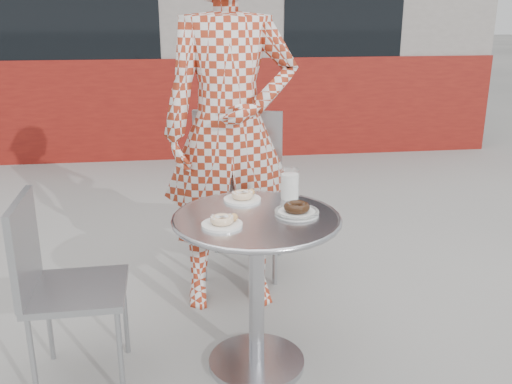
{
  "coord_description": "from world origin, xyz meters",
  "views": [
    {
      "loc": [
        -0.25,
        -2.09,
        1.47
      ],
      "look_at": [
        0.05,
        0.09,
        0.75
      ],
      "focal_mm": 40.0,
      "sensor_mm": 36.0,
      "label": 1
    }
  ],
  "objects": [
    {
      "name": "ground",
      "position": [
        0.0,
        0.0,
        0.0
      ],
      "size": [
        60.0,
        60.0,
        0.0
      ],
      "primitive_type": "plane",
      "color": "gray",
      "rests_on": "ground"
    },
    {
      "name": "storefront",
      "position": [
        -0.0,
        5.56,
        1.49
      ],
      "size": [
        6.02,
        4.55,
        3.0
      ],
      "color": "gray",
      "rests_on": "ground"
    },
    {
      "name": "bistro_table",
      "position": [
        0.04,
        -0.0,
        0.52
      ],
      "size": [
        0.68,
        0.68,
        0.68
      ],
      "rotation": [
        0.0,
        0.0,
        0.04
      ],
      "color": "silver",
      "rests_on": "ground"
    },
    {
      "name": "chair_far",
      "position": [
        0.09,
        0.96,
        0.3
      ],
      "size": [
        0.56,
        0.56,
        0.97
      ],
      "rotation": [
        0.0,
        0.0,
        2.9
      ],
      "color": "#9DA0A4",
      "rests_on": "ground"
    },
    {
      "name": "chair_left",
      "position": [
        -0.69,
        0.01,
        0.24
      ],
      "size": [
        0.39,
        0.38,
        0.79
      ],
      "rotation": [
        0.0,
        0.0,
        1.59
      ],
      "color": "#9DA0A4",
      "rests_on": "ground"
    },
    {
      "name": "seated_person",
      "position": [
        -0.01,
        0.61,
        0.9
      ],
      "size": [
        0.67,
        0.45,
        1.81
      ],
      "primitive_type": "imported",
      "rotation": [
        0.0,
        0.0,
        0.03
      ],
      "color": "#9B2F17",
      "rests_on": "ground"
    },
    {
      "name": "plate_far",
      "position": [
        0.0,
        0.2,
        0.7
      ],
      "size": [
        0.16,
        0.16,
        0.04
      ],
      "rotation": [
        0.0,
        0.0,
        0.28
      ],
      "color": "white",
      "rests_on": "bistro_table"
    },
    {
      "name": "plate_near",
      "position": [
        -0.1,
        -0.09,
        0.7
      ],
      "size": [
        0.16,
        0.16,
        0.04
      ],
      "rotation": [
        0.0,
        0.0,
        0.03
      ],
      "color": "white",
      "rests_on": "bistro_table"
    },
    {
      "name": "plate_checker",
      "position": [
        0.2,
        0.0,
        0.7
      ],
      "size": [
        0.18,
        0.18,
        0.05
      ],
      "rotation": [
        0.0,
        0.0,
        0.34
      ],
      "color": "white",
      "rests_on": "bistro_table"
    },
    {
      "name": "milk_cup",
      "position": [
        0.21,
        0.2,
        0.74
      ],
      "size": [
        0.08,
        0.08,
        0.13
      ],
      "rotation": [
        0.0,
        0.0,
        -0.37
      ],
      "color": "white",
      "rests_on": "bistro_table"
    }
  ]
}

